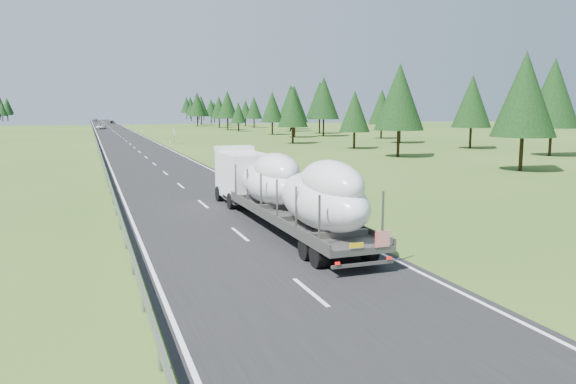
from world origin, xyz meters
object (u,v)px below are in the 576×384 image
object	(u,v)px
highway_sign	(174,133)
distant_van	(101,127)
distant_car_dark	(112,122)
boat_truck	(282,186)
distant_car_blue	(95,120)

from	to	relation	value
highway_sign	distant_van	size ratio (longest dim) A/B	0.51
highway_sign	distant_car_dark	world-z (taller)	highway_sign
boat_truck	distant_car_blue	distance (m)	246.68
distant_van	distant_car_blue	distance (m)	101.56
distant_car_dark	distant_car_blue	distance (m)	38.70
distant_van	distant_car_dark	distance (m)	63.55
distant_car_blue	boat_truck	bearing A→B (deg)	-86.55
highway_sign	distant_car_dark	distance (m)	138.21
highway_sign	boat_truck	bearing A→B (deg)	-93.92
distant_van	boat_truck	bearing A→B (deg)	-81.96
highway_sign	distant_car_blue	size ratio (longest dim) A/B	0.66
highway_sign	distant_car_blue	distance (m)	176.70
boat_truck	distant_car_dark	size ratio (longest dim) A/B	5.04
boat_truck	distant_van	world-z (taller)	boat_truck
boat_truck	distant_car_blue	bearing A→B (deg)	91.22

